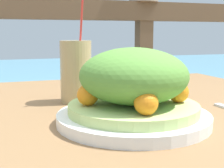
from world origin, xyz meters
name	(u,v)px	position (x,y,z in m)	size (l,w,h in m)	color
patio_table	(98,142)	(0.00, 0.00, 0.64)	(1.14, 0.86, 0.73)	olive
railing_fence	(53,66)	(0.00, 0.74, 0.75)	(2.80, 0.08, 1.05)	brown
sea_backdrop	(26,89)	(0.00, 3.24, 0.21)	(12.00, 4.00, 0.42)	#568EA8
salad_plate	(134,91)	(0.02, -0.17, 0.79)	(0.29, 0.29, 0.14)	white
drink_glass	(76,71)	(-0.04, 0.05, 0.81)	(0.08, 0.08, 0.25)	tan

